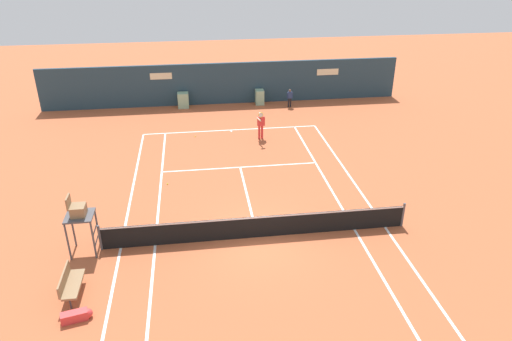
% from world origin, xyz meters
% --- Properties ---
extents(ground_plane, '(80.00, 80.00, 0.01)m').
position_xyz_m(ground_plane, '(-0.00, 0.58, 0.00)').
color(ground_plane, '#B25633').
extents(tennis_net, '(12.10, 0.10, 1.07)m').
position_xyz_m(tennis_net, '(0.00, 0.00, 0.51)').
color(tennis_net, '#4C4C51').
rests_on(tennis_net, ground_plane).
extents(sponsor_back_wall, '(25.00, 1.02, 2.89)m').
position_xyz_m(sponsor_back_wall, '(-0.03, 16.97, 1.40)').
color(sponsor_back_wall, '#233D4C').
rests_on(sponsor_back_wall, ground_plane).
extents(umpire_chair, '(1.00, 1.00, 2.42)m').
position_xyz_m(umpire_chair, '(-6.58, -0.06, 1.63)').
color(umpire_chair, '#47474C').
rests_on(umpire_chair, ground_plane).
extents(player_bench, '(0.54, 1.52, 0.88)m').
position_xyz_m(player_bench, '(-6.59, -2.49, 0.51)').
color(player_bench, '#38383D').
rests_on(player_bench, ground_plane).
extents(equipment_bag, '(0.96, 0.47, 0.32)m').
position_xyz_m(equipment_bag, '(-6.16, -3.70, 0.16)').
color(equipment_bag, '#DB3838').
rests_on(equipment_bag, ground_plane).
extents(player_on_baseline, '(0.52, 0.77, 1.83)m').
position_xyz_m(player_on_baseline, '(1.62, 10.07, 0.97)').
color(player_on_baseline, red).
rests_on(player_on_baseline, ground_plane).
extents(ball_kid_left_post, '(0.42, 0.19, 1.28)m').
position_xyz_m(ball_kid_left_post, '(4.45, 15.51, 0.73)').
color(ball_kid_left_post, black).
rests_on(ball_kid_left_post, ground_plane).
extents(tennis_ball_near_service_line, '(0.07, 0.07, 0.07)m').
position_xyz_m(tennis_ball_near_service_line, '(-3.67, 5.00, 0.03)').
color(tennis_ball_near_service_line, '#CCE033').
rests_on(tennis_ball_near_service_line, ground_plane).
extents(tennis_ball_by_sideline, '(0.07, 0.07, 0.07)m').
position_xyz_m(tennis_ball_by_sideline, '(-2.22, 10.88, 0.03)').
color(tennis_ball_by_sideline, '#CCE033').
rests_on(tennis_ball_by_sideline, ground_plane).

